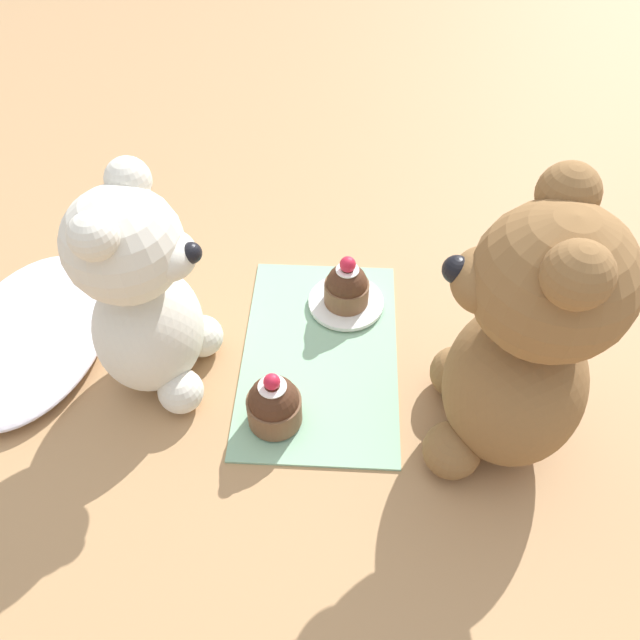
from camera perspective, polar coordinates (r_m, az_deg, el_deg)
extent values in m
plane|color=tan|center=(0.68, 0.00, -3.14)|extent=(4.00, 4.00, 0.00)
cube|color=#8EBC99|center=(0.68, 0.00, -2.98)|extent=(0.27, 0.17, 0.01)
ellipsoid|color=silver|center=(0.75, -24.82, -1.05)|extent=(0.25, 0.16, 0.03)
ellipsoid|color=silver|center=(0.64, -15.31, -0.77)|extent=(0.13, 0.12, 0.13)
sphere|color=silver|center=(0.56, -17.52, 6.55)|extent=(0.11, 0.11, 0.11)
ellipsoid|color=silver|center=(0.55, -13.46, 5.73)|extent=(0.06, 0.05, 0.04)
sphere|color=black|center=(0.54, -11.70, 6.03)|extent=(0.02, 0.02, 0.02)
sphere|color=silver|center=(0.51, -20.01, 7.21)|extent=(0.04, 0.04, 0.04)
sphere|color=silver|center=(0.56, -17.14, 12.15)|extent=(0.04, 0.04, 0.04)
sphere|color=silver|center=(0.64, -12.60, -6.36)|extent=(0.05, 0.05, 0.05)
sphere|color=silver|center=(0.68, -10.67, -1.19)|extent=(0.05, 0.05, 0.05)
ellipsoid|color=olive|center=(0.58, 17.19, -5.65)|extent=(0.16, 0.14, 0.16)
sphere|color=olive|center=(0.49, 20.51, 3.29)|extent=(0.12, 0.12, 0.12)
ellipsoid|color=olive|center=(0.49, 14.80, 3.54)|extent=(0.07, 0.06, 0.05)
sphere|color=black|center=(0.48, 12.37, 4.53)|extent=(0.02, 0.02, 0.02)
sphere|color=olive|center=(0.50, 21.74, 10.72)|extent=(0.05, 0.05, 0.05)
sphere|color=olive|center=(0.43, 22.48, 3.83)|extent=(0.05, 0.05, 0.05)
sphere|color=olive|center=(0.65, 12.37, -4.70)|extent=(0.05, 0.05, 0.05)
sphere|color=olive|center=(0.60, 11.95, -11.57)|extent=(0.05, 0.05, 0.05)
cylinder|color=brown|center=(0.61, -4.18, -8.17)|extent=(0.05, 0.05, 0.03)
sphere|color=#472819|center=(0.60, -4.26, -7.35)|extent=(0.05, 0.05, 0.05)
cylinder|color=white|center=(0.58, -4.39, -6.08)|extent=(0.03, 0.03, 0.00)
sphere|color=red|center=(0.58, -4.43, -5.65)|extent=(0.02, 0.02, 0.02)
cylinder|color=white|center=(0.72, 2.39, 1.65)|extent=(0.09, 0.09, 0.01)
cylinder|color=brown|center=(0.71, 2.43, 2.54)|extent=(0.05, 0.05, 0.03)
sphere|color=#472819|center=(0.70, 2.47, 3.32)|extent=(0.05, 0.05, 0.05)
cylinder|color=white|center=(0.69, 2.53, 4.60)|extent=(0.03, 0.03, 0.00)
sphere|color=red|center=(0.68, 2.55, 5.10)|extent=(0.02, 0.02, 0.02)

